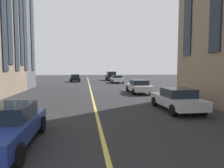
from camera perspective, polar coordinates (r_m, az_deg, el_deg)
name	(u,v)px	position (r m, az deg, el deg)	size (l,w,h in m)	color
lane_centre_line	(92,96)	(18.43, -5.69, -3.53)	(80.00, 0.16, 0.01)	#D8C64C
car_black_far	(75,78)	(39.02, -10.42, 1.68)	(3.90, 1.89, 1.40)	black
car_silver_parked_b	(177,99)	(12.77, 18.03, -4.13)	(4.40, 1.95, 1.37)	#B7BABF
car_blue_near	(5,126)	(7.49, -28.35, -10.48)	(4.40, 1.95, 1.37)	navy
car_white_mid	(117,79)	(35.31, 1.35, 1.47)	(4.40, 1.95, 1.37)	silver
car_white_parked_a	(139,86)	(20.94, 7.64, -0.65)	(4.40, 1.95, 1.37)	silver
car_black_trailing	(111,76)	(42.74, -0.23, 2.36)	(4.70, 2.14, 1.88)	black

